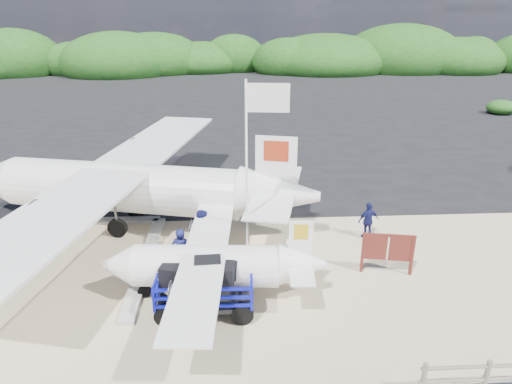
% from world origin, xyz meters
% --- Properties ---
extents(ground, '(160.00, 160.00, 0.00)m').
position_xyz_m(ground, '(0.00, 0.00, 0.00)').
color(ground, beige).
extents(asphalt_apron, '(90.00, 50.00, 0.04)m').
position_xyz_m(asphalt_apron, '(0.00, 30.00, 0.00)').
color(asphalt_apron, '#B2B2B2').
rests_on(asphalt_apron, ground).
extents(lagoon, '(9.00, 7.00, 0.40)m').
position_xyz_m(lagoon, '(-9.00, 1.50, 0.00)').
color(lagoon, '#B2B2B2').
rests_on(lagoon, ground).
extents(vegetation_band, '(124.00, 8.00, 4.40)m').
position_xyz_m(vegetation_band, '(0.00, 55.00, 0.00)').
color(vegetation_band, '#B2B2B2').
rests_on(vegetation_band, ground).
extents(baggage_cart, '(3.13, 1.84, 1.54)m').
position_xyz_m(baggage_cart, '(-2.21, -1.41, 0.00)').
color(baggage_cart, '#0B10A8').
rests_on(baggage_cart, ground).
extents(flagpole, '(1.37, 0.69, 6.58)m').
position_xyz_m(flagpole, '(-0.87, 0.80, 0.00)').
color(flagpole, white).
rests_on(flagpole, ground).
extents(signboard, '(1.86, 0.51, 1.53)m').
position_xyz_m(signboard, '(3.90, 0.40, 0.00)').
color(signboard, maroon).
rests_on(signboard, ground).
extents(crew_a, '(0.70, 0.50, 1.80)m').
position_xyz_m(crew_a, '(-3.09, 0.60, 0.90)').
color(crew_a, '#14174E').
rests_on(crew_a, ground).
extents(crew_b, '(1.11, 0.97, 1.94)m').
position_xyz_m(crew_b, '(-2.48, 1.75, 0.97)').
color(crew_b, '#14174E').
rests_on(crew_b, ground).
extents(crew_c, '(0.94, 0.58, 1.50)m').
position_xyz_m(crew_c, '(3.99, 3.04, 0.75)').
color(crew_c, '#14174E').
rests_on(crew_c, ground).
extents(aircraft_large, '(21.24, 21.24, 5.32)m').
position_xyz_m(aircraft_large, '(17.25, 27.76, 0.00)').
color(aircraft_large, '#B2B2B2').
rests_on(aircraft_large, ground).
extents(aircraft_small, '(7.66, 7.66, 2.58)m').
position_xyz_m(aircraft_small, '(-10.98, 30.60, 0.00)').
color(aircraft_small, '#B2B2B2').
rests_on(aircraft_small, ground).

